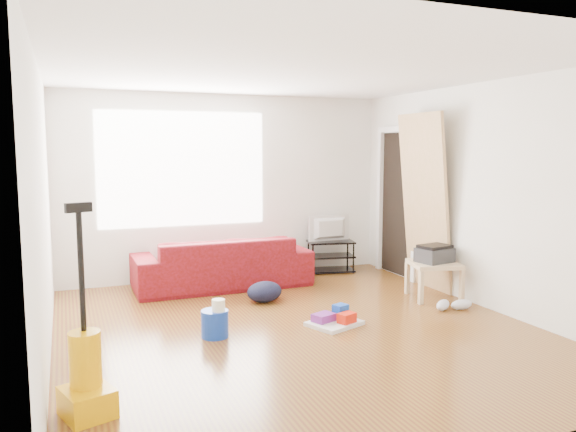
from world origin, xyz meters
name	(u,v)px	position (x,y,z in m)	size (l,w,h in m)	color
room	(299,201)	(0.07, 0.15, 1.25)	(4.51, 5.01, 2.51)	brown
sofa	(223,286)	(-0.23, 1.95, 0.00)	(2.23, 0.87, 0.65)	#4C0906
tv_stand	(331,256)	(1.45, 2.22, 0.23)	(0.72, 0.50, 0.45)	black
tv	(331,229)	(1.45, 2.22, 0.63)	(0.63, 0.08, 0.36)	black
side_table	(434,268)	(1.95, 0.46, 0.37)	(0.66, 0.66, 0.44)	tan
printer	(435,254)	(1.95, 0.46, 0.54)	(0.44, 0.37, 0.21)	#28282A
bucket	(215,337)	(-0.82, 0.08, 0.00)	(0.26, 0.26, 0.26)	#1136AD
toilet_paper	(219,319)	(-0.79, 0.04, 0.19)	(0.12, 0.12, 0.11)	white
cleaning_tray	(335,320)	(0.41, -0.01, 0.05)	(0.60, 0.54, 0.18)	silver
backpack	(264,302)	(0.03, 1.06, 0.00)	(0.43, 0.35, 0.24)	black
sneakers	(452,305)	(1.85, -0.02, 0.06)	(0.48, 0.26, 0.11)	silver
vacuum	(86,377)	(-2.00, -1.12, 0.26)	(0.39, 0.42, 1.42)	#E39D00
door_panel	(422,288)	(2.13, 0.94, 0.00)	(0.04, 0.89, 2.22)	tan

